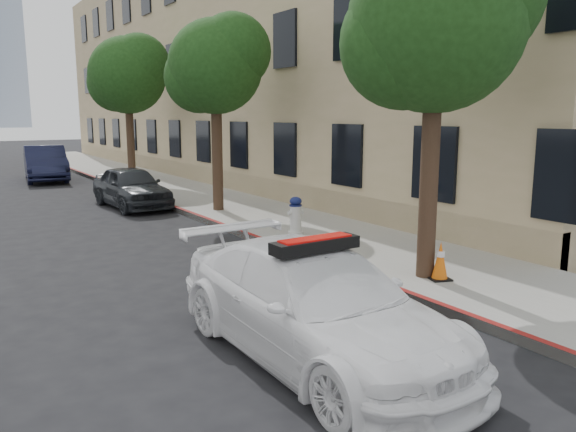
% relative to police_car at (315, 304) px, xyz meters
% --- Properties ---
extents(ground, '(120.00, 120.00, 0.00)m').
position_rel_police_car_xyz_m(ground, '(0.32, 3.33, -0.65)').
color(ground, black).
rests_on(ground, ground).
extents(sidewalk, '(3.20, 50.00, 0.15)m').
position_rel_police_car_xyz_m(sidewalk, '(3.92, 13.33, -0.58)').
color(sidewalk, gray).
rests_on(sidewalk, ground).
extents(curb_strip, '(0.12, 50.00, 0.15)m').
position_rel_police_car_xyz_m(curb_strip, '(2.38, 13.33, -0.58)').
color(curb_strip, maroon).
rests_on(curb_strip, ground).
extents(building, '(8.00, 36.00, 10.00)m').
position_rel_police_car_xyz_m(building, '(9.52, 18.33, 4.35)').
color(building, tan).
rests_on(building, ground).
extents(tree_near, '(2.92, 2.82, 5.62)m').
position_rel_police_car_xyz_m(tree_near, '(3.25, 1.31, 3.62)').
color(tree_near, black).
rests_on(tree_near, sidewalk).
extents(tree_mid, '(2.77, 2.64, 5.43)m').
position_rel_police_car_xyz_m(tree_mid, '(3.25, 9.31, 3.51)').
color(tree_mid, black).
rests_on(tree_mid, sidewalk).
extents(tree_far, '(3.10, 3.00, 5.81)m').
position_rel_police_car_xyz_m(tree_far, '(3.25, 17.31, 3.73)').
color(tree_far, black).
rests_on(tree_far, sidewalk).
extents(police_car, '(1.85, 4.49, 1.45)m').
position_rel_police_car_xyz_m(police_car, '(0.00, 0.00, 0.00)').
color(police_car, white).
rests_on(police_car, ground).
extents(parked_car_mid, '(1.69, 3.83, 1.28)m').
position_rel_police_car_xyz_m(parked_car_mid, '(1.52, 11.92, -0.01)').
color(parked_car_mid, black).
rests_on(parked_car_mid, ground).
extents(parked_car_far, '(2.08, 4.74, 1.51)m').
position_rel_police_car_xyz_m(parked_car_far, '(0.58, 21.00, 0.10)').
color(parked_car_far, black).
rests_on(parked_car_far, ground).
extents(fire_hydrant, '(0.37, 0.34, 0.88)m').
position_rel_police_car_xyz_m(fire_hydrant, '(3.17, 5.21, -0.08)').
color(fire_hydrant, silver).
rests_on(fire_hydrant, sidewalk).
extents(traffic_cone, '(0.42, 0.42, 0.64)m').
position_rel_police_car_xyz_m(traffic_cone, '(3.28, 1.06, -0.19)').
color(traffic_cone, black).
rests_on(traffic_cone, sidewalk).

